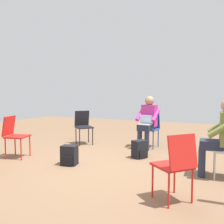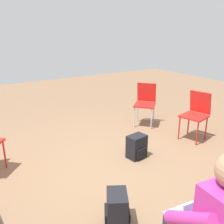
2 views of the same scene
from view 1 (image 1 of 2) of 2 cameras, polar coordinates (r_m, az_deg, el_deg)
name	(u,v)px [view 1 (image 1 of 2)]	position (r m, az deg, el deg)	size (l,w,h in m)	color
ground_plane	(107,165)	(4.69, -1.13, -11.97)	(14.00, 14.00, 0.00)	brown
chair_north	(150,126)	(6.17, 8.76, -3.29)	(0.44, 0.48, 0.85)	#1E4799
chair_northwest	(83,125)	(6.48, -6.59, -2.88)	(0.59, 0.58, 0.85)	black
chair_southeast	(176,162)	(3.14, 14.44, -11.09)	(0.59, 0.58, 0.85)	red
chair_west	(14,133)	(5.46, -21.45, -4.57)	(0.52, 0.48, 0.85)	red
person_with_laptop	(148,119)	(5.99, 8.18, -1.62)	(0.53, 0.55, 1.24)	#23283D
person_in_olive	(221,134)	(4.22, 23.62, -4.55)	(0.54, 0.51, 1.24)	#23283D
backpack_near_laptop_user	(69,156)	(4.71, -9.72, -9.98)	(0.31, 0.28, 0.36)	black
backpack_by_empty_chair	(140,150)	(5.15, 6.31, -8.66)	(0.31, 0.34, 0.36)	black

